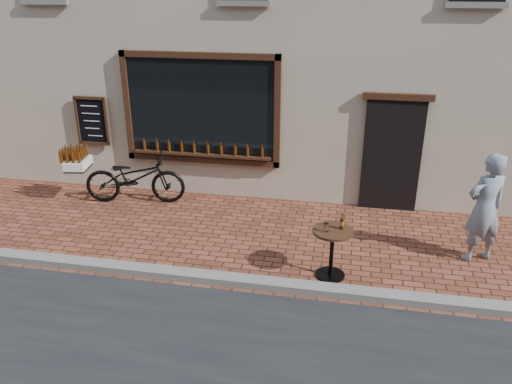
# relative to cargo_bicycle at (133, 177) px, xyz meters

# --- Properties ---
(ground) EXTENTS (90.00, 90.00, 0.00)m
(ground) POSITION_rel_cargo_bicycle_xyz_m (3.20, -2.79, -0.55)
(ground) COLOR #5A2B1D
(ground) RESTS_ON ground
(kerb) EXTENTS (90.00, 0.25, 0.12)m
(kerb) POSITION_rel_cargo_bicycle_xyz_m (3.20, -2.59, -0.49)
(kerb) COLOR slate
(kerb) RESTS_ON ground
(cargo_bicycle) EXTENTS (2.45, 1.04, 1.14)m
(cargo_bicycle) POSITION_rel_cargo_bicycle_xyz_m (0.00, 0.00, 0.00)
(cargo_bicycle) COLOR black
(cargo_bicycle) RESTS_ON ground
(bistro_table) EXTENTS (0.62, 0.62, 1.06)m
(bistro_table) POSITION_rel_cargo_bicycle_xyz_m (4.14, -2.09, 0.02)
(bistro_table) COLOR black
(bistro_table) RESTS_ON ground
(pedestrian) EXTENTS (0.79, 0.68, 1.83)m
(pedestrian) POSITION_rel_cargo_bicycle_xyz_m (6.45, -1.12, 0.37)
(pedestrian) COLOR gray
(pedestrian) RESTS_ON ground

